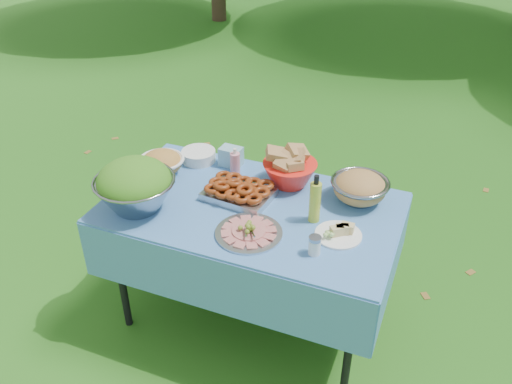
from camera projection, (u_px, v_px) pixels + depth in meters
ground at (252, 315)px, 3.13m from camera, size 80.00×80.00×0.00m
picnic_table at (251, 264)px, 2.92m from camera, size 1.46×0.86×0.76m
salad_bowl at (135, 185)px, 2.63m from camera, size 0.48×0.48×0.26m
pasta_bowl_white at (162, 163)px, 2.94m from camera, size 0.24×0.24×0.13m
plate_stack at (199, 156)px, 3.08m from camera, size 0.23×0.23×0.06m
wipes_box at (231, 157)px, 3.03m from camera, size 0.12×0.09×0.11m
sanitizer_bottle at (235, 161)px, 2.94m from camera, size 0.07×0.07×0.15m
bread_bowl at (290, 168)px, 2.84m from camera, size 0.31×0.31×0.19m
pasta_bowl_steel at (360, 187)px, 2.72m from camera, size 0.30×0.30×0.15m
fried_tray at (239, 191)px, 2.76m from camera, size 0.36×0.27×0.08m
charcuterie_platter at (249, 228)px, 2.50m from camera, size 0.36×0.36×0.07m
oil_bottle at (315, 199)px, 2.54m from camera, size 0.07×0.07×0.25m
cheese_plate at (339, 231)px, 2.49m from camera, size 0.27×0.27×0.06m
shaker at (315, 245)px, 2.38m from camera, size 0.06×0.06×0.09m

